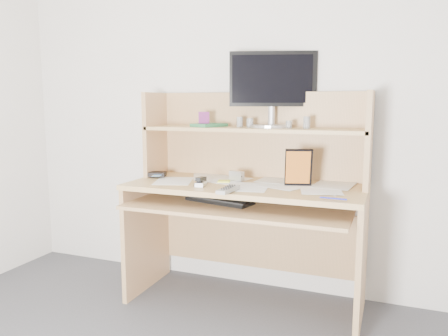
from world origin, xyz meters
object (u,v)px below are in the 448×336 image
(tv_remote, at_px, (228,190))
(game_case, at_px, (298,167))
(monitor, at_px, (272,87))
(keyboard, at_px, (220,200))
(desk, at_px, (249,191))

(tv_remote, height_order, game_case, game_case)
(tv_remote, height_order, monitor, monitor)
(game_case, bearing_deg, tv_remote, -154.19)
(keyboard, distance_m, monitor, 0.77)
(keyboard, relative_size, tv_remote, 2.19)
(desk, relative_size, game_case, 6.42)
(desk, height_order, tv_remote, desk)
(tv_remote, relative_size, game_case, 0.91)
(game_case, bearing_deg, keyboard, 178.81)
(tv_remote, xyz_separation_m, game_case, (0.32, 0.29, 0.10))
(desk, distance_m, monitor, 0.66)
(keyboard, distance_m, game_case, 0.50)
(tv_remote, bearing_deg, desk, 93.12)
(keyboard, relative_size, monitor, 0.83)
(game_case, bearing_deg, monitor, 120.51)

